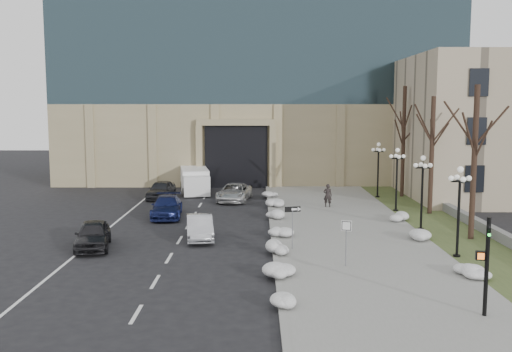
# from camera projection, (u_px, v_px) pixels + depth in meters

# --- Properties ---
(ground) EXTENTS (160.00, 160.00, 0.00)m
(ground) POSITION_uv_depth(u_px,v_px,m) (305.00, 297.00, 23.33)
(ground) COLOR black
(ground) RESTS_ON ground
(sidewalk) EXTENTS (9.00, 40.00, 0.12)m
(sidewalk) POSITION_uv_depth(u_px,v_px,m) (341.00, 225.00, 37.22)
(sidewalk) COLOR gray
(sidewalk) RESTS_ON ground
(curb) EXTENTS (0.30, 40.00, 0.14)m
(curb) POSITION_uv_depth(u_px,v_px,m) (272.00, 225.00, 37.23)
(curb) COLOR gray
(curb) RESTS_ON ground
(grass_strip) EXTENTS (4.00, 40.00, 0.10)m
(grass_strip) POSITION_uv_depth(u_px,v_px,m) (440.00, 225.00, 37.20)
(grass_strip) COLOR #3B4B25
(grass_strip) RESTS_ON ground
(stone_wall) EXTENTS (0.50, 30.00, 0.70)m
(stone_wall) POSITION_uv_depth(u_px,v_px,m) (460.00, 215.00, 39.14)
(stone_wall) COLOR slate
(stone_wall) RESTS_ON ground
(office_tower) EXTENTS (40.00, 24.70, 36.00)m
(office_tower) POSITION_uv_depth(u_px,v_px,m) (257.00, 11.00, 64.39)
(office_tower) COLOR tan
(office_tower) RESTS_ON ground
(car_a) EXTENTS (2.61, 4.70, 1.51)m
(car_a) POSITION_uv_depth(u_px,v_px,m) (93.00, 235.00, 31.30)
(car_a) COLOR black
(car_a) RESTS_ON ground
(car_b) EXTENTS (2.05, 4.44, 1.41)m
(car_b) POSITION_uv_depth(u_px,v_px,m) (200.00, 227.00, 33.46)
(car_b) COLOR #B8BAC0
(car_b) RESTS_ON ground
(car_c) EXTENTS (2.49, 5.21, 1.47)m
(car_c) POSITION_uv_depth(u_px,v_px,m) (167.00, 207.00, 40.24)
(car_c) COLOR navy
(car_c) RESTS_ON ground
(car_d) EXTENTS (3.08, 5.49, 1.45)m
(car_d) POSITION_uv_depth(u_px,v_px,m) (234.00, 192.00, 47.07)
(car_d) COLOR silver
(car_d) RESTS_ON ground
(car_e) EXTENTS (2.21, 4.65, 1.54)m
(car_e) POSITION_uv_depth(u_px,v_px,m) (161.00, 190.00, 48.33)
(car_e) COLOR #2B2C30
(car_e) RESTS_ON ground
(pedestrian) EXTENTS (0.72, 0.54, 1.78)m
(pedestrian) POSITION_uv_depth(u_px,v_px,m) (328.00, 195.00, 43.59)
(pedestrian) COLOR black
(pedestrian) RESTS_ON sidewalk
(box_truck) EXTENTS (3.39, 7.03, 2.14)m
(box_truck) POSITION_uv_depth(u_px,v_px,m) (195.00, 181.00, 51.80)
(box_truck) COLOR white
(box_truck) RESTS_ON ground
(one_way_sign) EXTENTS (0.92, 0.31, 2.44)m
(one_way_sign) POSITION_uv_depth(u_px,v_px,m) (295.00, 214.00, 30.54)
(one_way_sign) COLOR slate
(one_way_sign) RESTS_ON ground
(keep_sign) EXTENTS (0.50, 0.17, 2.35)m
(keep_sign) POSITION_uv_depth(u_px,v_px,m) (346.00, 233.00, 27.23)
(keep_sign) COLOR slate
(keep_sign) RESTS_ON ground
(traffic_signal) EXTENTS (0.65, 0.86, 3.79)m
(traffic_signal) POSITION_uv_depth(u_px,v_px,m) (486.00, 269.00, 20.71)
(traffic_signal) COLOR black
(traffic_signal) RESTS_ON ground
(snow_clump_a) EXTENTS (1.10, 1.60, 0.36)m
(snow_clump_a) POSITION_uv_depth(u_px,v_px,m) (285.00, 302.00, 21.85)
(snow_clump_a) COLOR white
(snow_clump_a) RESTS_ON sidewalk
(snow_clump_b) EXTENTS (1.10, 1.60, 0.36)m
(snow_clump_b) POSITION_uv_depth(u_px,v_px,m) (282.00, 273.00, 25.71)
(snow_clump_b) COLOR white
(snow_clump_b) RESTS_ON sidewalk
(snow_clump_c) EXTENTS (1.10, 1.60, 0.36)m
(snow_clump_c) POSITION_uv_depth(u_px,v_px,m) (279.00, 250.00, 29.75)
(snow_clump_c) COLOR white
(snow_clump_c) RESTS_ON sidewalk
(snow_clump_d) EXTENTS (1.10, 1.60, 0.36)m
(snow_clump_d) POSITION_uv_depth(u_px,v_px,m) (282.00, 232.00, 34.20)
(snow_clump_d) COLOR white
(snow_clump_d) RESTS_ON sidewalk
(snow_clump_e) EXTENTS (1.10, 1.60, 0.36)m
(snow_clump_e) POSITION_uv_depth(u_px,v_px,m) (273.00, 215.00, 39.36)
(snow_clump_e) COLOR white
(snow_clump_e) RESTS_ON sidewalk
(snow_clump_f) EXTENTS (1.10, 1.60, 0.36)m
(snow_clump_f) POSITION_uv_depth(u_px,v_px,m) (276.00, 204.00, 43.87)
(snow_clump_f) COLOR white
(snow_clump_f) RESTS_ON sidewalk
(snow_clump_g) EXTENTS (1.10, 1.60, 0.36)m
(snow_clump_g) POSITION_uv_depth(u_px,v_px,m) (270.00, 195.00, 48.42)
(snow_clump_g) COLOR white
(snow_clump_g) RESTS_ON sidewalk
(snow_clump_h) EXTENTS (1.10, 1.60, 0.36)m
(snow_clump_h) POSITION_uv_depth(u_px,v_px,m) (469.00, 270.00, 26.16)
(snow_clump_h) COLOR white
(snow_clump_h) RESTS_ON sidewalk
(snow_clump_i) EXTENTS (1.10, 1.60, 0.36)m
(snow_clump_i) POSITION_uv_depth(u_px,v_px,m) (423.00, 238.00, 32.61)
(snow_clump_i) COLOR white
(snow_clump_i) RESTS_ON sidewalk
(snow_clump_j) EXTENTS (1.10, 1.60, 0.36)m
(snow_clump_j) POSITION_uv_depth(u_px,v_px,m) (397.00, 218.00, 38.42)
(snow_clump_j) COLOR white
(snow_clump_j) RESTS_ON sidewalk
(snow_clump_k) EXTENTS (1.10, 1.60, 0.36)m
(snow_clump_k) POSITION_uv_depth(u_px,v_px,m) (469.00, 273.00, 25.72)
(snow_clump_k) COLOR white
(snow_clump_k) RESTS_ON sidewalk
(lamppost_a) EXTENTS (1.18, 1.18, 4.76)m
(lamppost_a) POSITION_uv_depth(u_px,v_px,m) (459.00, 199.00, 28.90)
(lamppost_a) COLOR black
(lamppost_a) RESTS_ON ground
(lamppost_b) EXTENTS (1.18, 1.18, 4.76)m
(lamppost_b) POSITION_uv_depth(u_px,v_px,m) (422.00, 183.00, 35.35)
(lamppost_b) COLOR black
(lamppost_b) RESTS_ON ground
(lamppost_c) EXTENTS (1.18, 1.18, 4.76)m
(lamppost_c) POSITION_uv_depth(u_px,v_px,m) (397.00, 171.00, 41.81)
(lamppost_c) COLOR black
(lamppost_c) RESTS_ON ground
(lamppost_d) EXTENTS (1.18, 1.18, 4.76)m
(lamppost_d) POSITION_uv_depth(u_px,v_px,m) (378.00, 162.00, 48.26)
(lamppost_d) COLOR black
(lamppost_d) RESTS_ON ground
(tree_near) EXTENTS (3.20, 3.20, 9.00)m
(tree_near) POSITION_uv_depth(u_px,v_px,m) (475.00, 141.00, 32.53)
(tree_near) COLOR black
(tree_near) RESTS_ON ground
(tree_mid) EXTENTS (3.20, 3.20, 8.50)m
(tree_mid) POSITION_uv_depth(u_px,v_px,m) (432.00, 139.00, 40.51)
(tree_mid) COLOR black
(tree_mid) RESTS_ON ground
(tree_far) EXTENTS (3.20, 3.20, 9.50)m
(tree_far) POSITION_uv_depth(u_px,v_px,m) (404.00, 126.00, 48.38)
(tree_far) COLOR black
(tree_far) RESTS_ON ground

